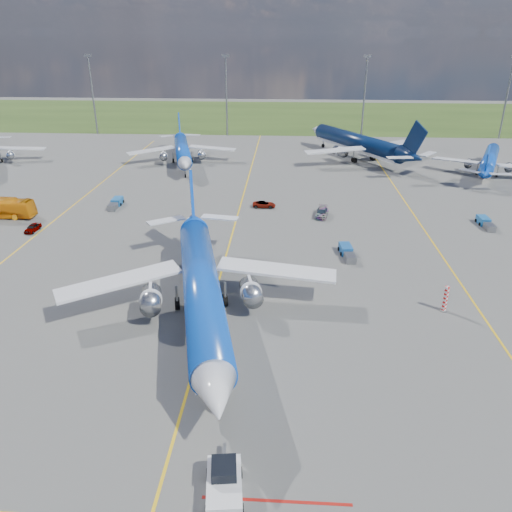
# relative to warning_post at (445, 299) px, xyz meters

# --- Properties ---
(ground) EXTENTS (400.00, 400.00, 0.00)m
(ground) POSITION_rel_warning_post_xyz_m (-26.00, -8.00, -1.50)
(ground) COLOR #52524F
(ground) RESTS_ON ground
(grass_strip) EXTENTS (400.00, 80.00, 0.01)m
(grass_strip) POSITION_rel_warning_post_xyz_m (-26.00, 142.00, -1.50)
(grass_strip) COLOR #2D4719
(grass_strip) RESTS_ON ground
(taxiway_lines) EXTENTS (60.25, 160.00, 0.02)m
(taxiway_lines) POSITION_rel_warning_post_xyz_m (-25.83, 19.70, -1.49)
(taxiway_lines) COLOR yellow
(taxiway_lines) RESTS_ON ground
(floodlight_masts) EXTENTS (202.20, 0.50, 22.70)m
(floodlight_masts) POSITION_rel_warning_post_xyz_m (-16.00, 102.00, 11.06)
(floodlight_masts) COLOR slate
(floodlight_masts) RESTS_ON ground
(warning_post) EXTENTS (0.50, 0.50, 3.00)m
(warning_post) POSITION_rel_warning_post_xyz_m (0.00, 0.00, 0.00)
(warning_post) COLOR red
(warning_post) RESTS_ON ground
(bg_jet_nnw) EXTENTS (35.03, 41.36, 9.42)m
(bg_jet_nnw) POSITION_rel_warning_post_xyz_m (-42.22, 65.16, -1.50)
(bg_jet_nnw) COLOR #0D44BB
(bg_jet_nnw) RESTS_ON ground
(bg_jet_n) EXTENTS (51.22, 55.18, 11.60)m
(bg_jet_n) POSITION_rel_warning_post_xyz_m (-0.91, 73.31, -1.50)
(bg_jet_n) COLOR #07183A
(bg_jet_n) RESTS_ON ground
(bg_jet_ne) EXTENTS (35.87, 39.96, 8.58)m
(bg_jet_ne) POSITION_rel_warning_post_xyz_m (26.40, 61.42, -1.50)
(bg_jet_ne) COLOR #0D44BB
(bg_jet_ne) RESTS_ON ground
(main_airliner) EXTENTS (41.86, 49.69, 11.39)m
(main_airliner) POSITION_rel_warning_post_xyz_m (-26.51, -3.51, -1.50)
(main_airliner) COLOR #0D44BB
(main_airliner) RESTS_ON ground
(pushback_tug) EXTENTS (2.83, 6.32, 2.11)m
(pushback_tug) POSITION_rel_warning_post_xyz_m (-21.52, -25.62, -0.65)
(pushback_tug) COLOR silver
(pushback_tug) RESTS_ON ground
(apron_bus) EXTENTS (11.70, 3.07, 3.24)m
(apron_bus) POSITION_rel_warning_post_xyz_m (-65.56, 26.83, 0.12)
(apron_bus) COLOR orange
(apron_bus) RESTS_ON ground
(service_car_a) EXTENTS (1.62, 3.55, 1.18)m
(service_car_a) POSITION_rel_warning_post_xyz_m (-57.16, 20.78, -0.91)
(service_car_a) COLOR #999999
(service_car_a) RESTS_ON ground
(service_car_b) EXTENTS (4.08, 1.90, 1.13)m
(service_car_b) POSITION_rel_warning_post_xyz_m (-21.70, 34.69, -0.94)
(service_car_b) COLOR #999999
(service_car_b) RESTS_ON ground
(service_car_c) EXTENTS (2.74, 5.06, 1.39)m
(service_car_c) POSITION_rel_warning_post_xyz_m (-11.79, 30.46, -0.80)
(service_car_c) COLOR #999999
(service_car_c) RESTS_ON ground
(baggage_tug_w) EXTENTS (1.97, 5.46, 1.20)m
(baggage_tug_w) POSITION_rel_warning_post_xyz_m (-9.21, 14.38, -0.94)
(baggage_tug_w) COLOR #195096
(baggage_tug_w) RESTS_ON ground
(baggage_tug_c) EXTENTS (1.64, 5.47, 1.22)m
(baggage_tug_c) POSITION_rel_warning_post_xyz_m (-48.16, 33.70, -0.93)
(baggage_tug_c) COLOR #1A5DA0
(baggage_tug_c) RESTS_ON ground
(baggage_tug_e) EXTENTS (1.55, 5.30, 1.19)m
(baggage_tug_e) POSITION_rel_warning_post_xyz_m (14.12, 27.55, -0.94)
(baggage_tug_e) COLOR #19599A
(baggage_tug_e) RESTS_ON ground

